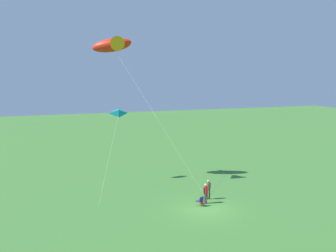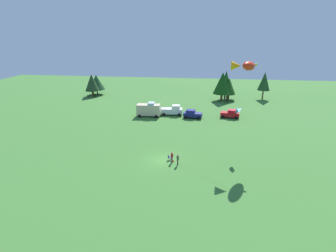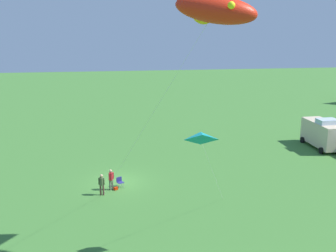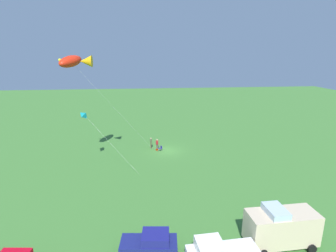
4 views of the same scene
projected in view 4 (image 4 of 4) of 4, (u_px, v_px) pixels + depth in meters
name	position (u px, v px, depth m)	size (l,w,h in m)	color
ground_plane	(167.00, 151.00, 41.17)	(160.00, 160.00, 0.00)	#3C732F
person_kite_flyer	(151.00, 142.00, 41.94)	(0.38, 0.52, 1.74)	#51332B
folding_chair	(161.00, 148.00, 40.87)	(0.64, 0.64, 0.82)	navy
person_spectator	(157.00, 143.00, 41.35)	(0.47, 0.50, 1.74)	#4D4A46
backpack_on_grass	(157.00, 150.00, 41.24)	(0.32, 0.22, 0.22)	#B62205
van_camper_beige	(281.00, 227.00, 20.32)	(5.47, 2.76, 3.34)	beige
car_navy_hatch	(150.00, 244.00, 19.42)	(4.37, 2.59, 1.89)	navy
kite_large_fish	(74.00, 61.00, 31.66)	(11.53, 8.31, 14.74)	red
kite_delta_teal	(86.00, 115.00, 33.81)	(7.08, 4.13, 7.54)	teal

